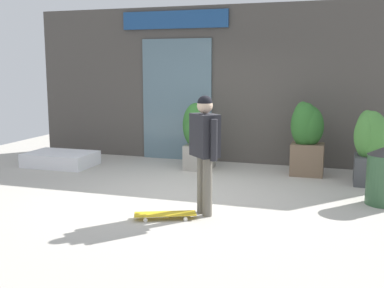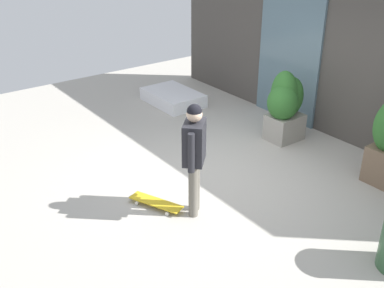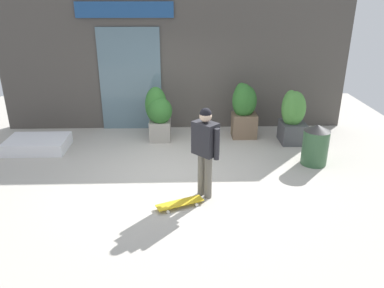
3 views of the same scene
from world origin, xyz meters
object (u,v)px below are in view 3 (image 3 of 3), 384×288
object	(u,v)px
skateboard	(180,203)
planter_box_mid	(292,116)
skateboarder	(205,144)
trash_bin	(316,144)
planter_box_right	(158,112)
planter_box_left	(244,106)

from	to	relation	value
skateboard	planter_box_mid	bearing A→B (deg)	-156.31
skateboarder	trash_bin	bearing A→B (deg)	163.84
skateboard	skateboarder	bearing A→B (deg)	-164.22
planter_box_right	trash_bin	size ratio (longest dim) A/B	1.49
planter_box_mid	trash_bin	xyz separation A→B (m)	(0.17, -1.19, -0.22)
trash_bin	planter_box_right	bearing A→B (deg)	155.25
skateboard	trash_bin	bearing A→B (deg)	-173.35
planter_box_right	trash_bin	xyz separation A→B (m)	(3.29, -1.51, -0.25)
skateboard	planter_box_right	bearing A→B (deg)	-103.97
skateboarder	planter_box_mid	size ratio (longest dim) A/B	1.27
skateboarder	planter_box_right	world-z (taller)	skateboarder
skateboard	trash_bin	xyz separation A→B (m)	(2.79, 1.59, 0.37)
planter_box_right	planter_box_mid	distance (m)	3.13
skateboarder	trash_bin	world-z (taller)	skateboarder
skateboard	planter_box_right	distance (m)	3.21
skateboarder	trash_bin	xyz separation A→B (m)	(2.35, 1.24, -0.54)
skateboarder	skateboard	distance (m)	1.07
skateboard	trash_bin	distance (m)	3.23
planter_box_right	trash_bin	bearing A→B (deg)	-24.75
planter_box_left	trash_bin	world-z (taller)	planter_box_left
skateboarder	planter_box_mid	distance (m)	3.28
planter_box_mid	planter_box_left	bearing A→B (deg)	159.39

